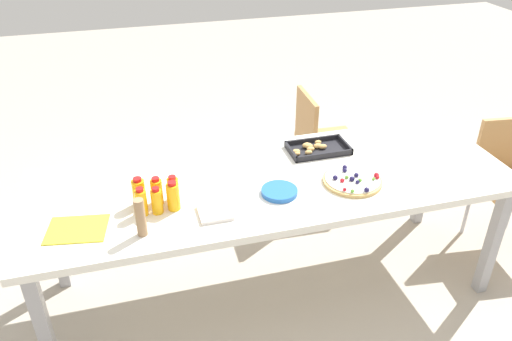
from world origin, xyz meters
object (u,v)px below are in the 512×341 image
at_px(party_table, 273,188).
at_px(snack_tray, 316,149).
at_px(paper_folder, 77,229).
at_px(chair_far_right, 321,138).
at_px(juice_bottle_1, 157,201).
at_px(juice_bottle_2, 173,196).
at_px(plate_stack, 279,192).
at_px(juice_bottle_0, 141,202).
at_px(juice_bottle_5, 173,189).
at_px(napkin_stack, 215,212).
at_px(cardboard_tube, 141,217).
at_px(chair_end, 510,174).
at_px(juice_bottle_4, 157,191).
at_px(fruit_pizza, 352,180).
at_px(juice_bottle_3, 139,192).

relative_size(party_table, snack_tray, 7.36).
bearing_deg(paper_folder, party_table, 10.32).
xyz_separation_m(party_table, chair_far_right, (0.61, 0.82, -0.19)).
height_order(juice_bottle_1, juice_bottle_2, juice_bottle_2).
xyz_separation_m(juice_bottle_1, plate_stack, (0.59, -0.00, -0.05)).
bearing_deg(paper_folder, juice_bottle_0, 7.93).
distance_m(juice_bottle_5, paper_folder, 0.47).
height_order(napkin_stack, cardboard_tube, cardboard_tube).
distance_m(chair_end, juice_bottle_2, 2.11).
bearing_deg(chair_end, snack_tray, -1.64).
bearing_deg(juice_bottle_0, napkin_stack, -15.27).
relative_size(juice_bottle_4, fruit_pizza, 0.47).
bearing_deg(juice_bottle_2, snack_tray, 22.39).
xyz_separation_m(juice_bottle_3, juice_bottle_4, (0.08, -0.01, -0.00)).
bearing_deg(juice_bottle_3, chair_far_right, 34.03).
height_order(fruit_pizza, paper_folder, fruit_pizza).
bearing_deg(juice_bottle_2, party_table, 13.73).
height_order(juice_bottle_0, napkin_stack, juice_bottle_0).
bearing_deg(party_table, chair_far_right, 53.20).
distance_m(juice_bottle_4, fruit_pizza, 0.98).
xyz_separation_m(chair_end, cardboard_tube, (-2.24, -0.33, 0.34)).
relative_size(juice_bottle_0, juice_bottle_5, 1.08).
height_order(party_table, juice_bottle_0, juice_bottle_0).
bearing_deg(party_table, fruit_pizza, -20.85).
height_order(chair_end, juice_bottle_0, juice_bottle_0).
xyz_separation_m(juice_bottle_0, juice_bottle_2, (0.15, 0.01, 0.00)).
relative_size(plate_stack, paper_folder, 0.69).
relative_size(juice_bottle_5, plate_stack, 0.74).
bearing_deg(plate_stack, cardboard_tube, -167.83).
relative_size(napkin_stack, cardboard_tube, 0.82).
height_order(napkin_stack, paper_folder, napkin_stack).
bearing_deg(snack_tray, juice_bottle_2, -157.61).
relative_size(chair_end, snack_tray, 2.44).
relative_size(chair_end, plate_stack, 4.61).
distance_m(party_table, chair_far_right, 1.04).
bearing_deg(napkin_stack, juice_bottle_4, 146.75).
distance_m(snack_tray, cardboard_tube, 1.13).
xyz_separation_m(juice_bottle_2, juice_bottle_4, (-0.07, 0.07, -0.00)).
distance_m(juice_bottle_0, napkin_stack, 0.34).
bearing_deg(plate_stack, juice_bottle_0, 179.43).
xyz_separation_m(chair_end, napkin_stack, (-1.91, -0.26, 0.26)).
bearing_deg(napkin_stack, juice_bottle_3, 152.62).
height_order(fruit_pizza, plate_stack, fruit_pizza).
bearing_deg(chair_end, juice_bottle_3, 9.20).
bearing_deg(juice_bottle_0, juice_bottle_5, 26.89).
bearing_deg(paper_folder, cardboard_tube, -21.81).
height_order(fruit_pizza, napkin_stack, fruit_pizza).
height_order(juice_bottle_2, snack_tray, juice_bottle_2).
bearing_deg(fruit_pizza, juice_bottle_3, 175.18).
distance_m(party_table, fruit_pizza, 0.41).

